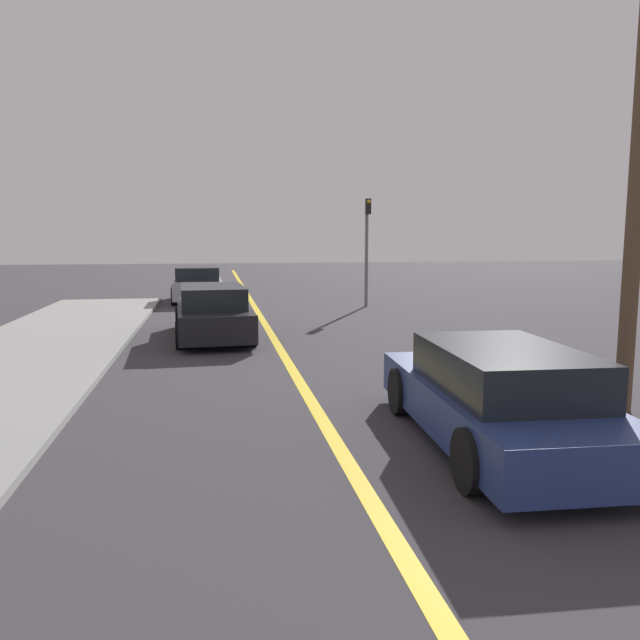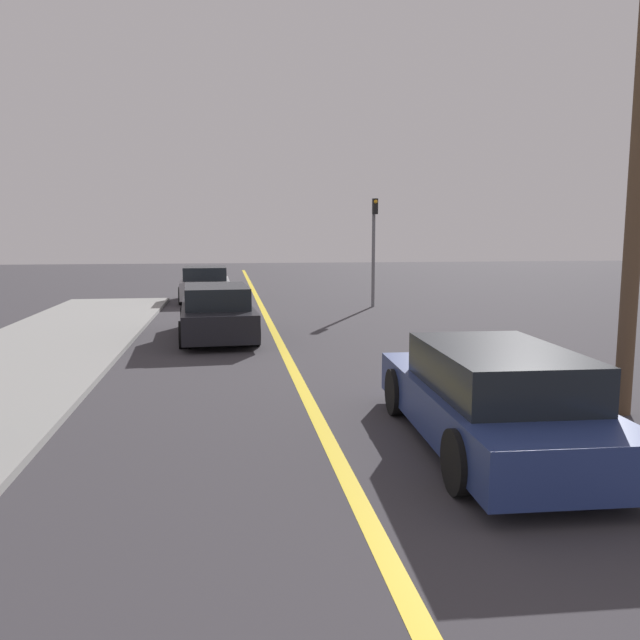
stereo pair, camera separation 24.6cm
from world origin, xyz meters
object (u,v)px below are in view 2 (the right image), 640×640
object	(u,v)px
car_far_distant	(206,285)
traffic_light	(374,241)
utility_pole	(635,209)
car_ahead_center	(217,313)
car_near_right_lane	(491,398)

from	to	relation	value
car_far_distant	traffic_light	distance (m)	6.95
utility_pole	car_far_distant	bearing A→B (deg)	111.25
utility_pole	traffic_light	bearing A→B (deg)	91.73
car_ahead_center	utility_pole	xyz separation A→B (m)	(5.97, -7.77, 2.31)
car_ahead_center	traffic_light	bearing A→B (deg)	45.01
traffic_light	utility_pole	size ratio (longest dim) A/B	0.66
car_near_right_lane	car_ahead_center	distance (m)	9.50
car_far_distant	traffic_light	world-z (taller)	traffic_light
traffic_light	utility_pole	distance (m)	13.99
car_ahead_center	utility_pole	bearing A→B (deg)	-55.67
car_near_right_lane	car_ahead_center	xyz separation A→B (m)	(-3.45, 8.85, 0.03)
car_ahead_center	utility_pole	world-z (taller)	utility_pole
car_far_distant	utility_pole	size ratio (longest dim) A/B	0.66
car_near_right_lane	car_ahead_center	size ratio (longest dim) A/B	0.99
car_far_distant	car_ahead_center	bearing A→B (deg)	-87.51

